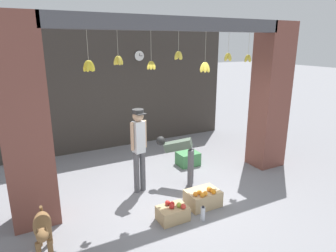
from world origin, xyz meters
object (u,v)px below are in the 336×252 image
(produce_box_green, at_px, (188,159))
(wall_clock, at_px, (139,56))
(shopkeeper, at_px, (139,144))
(worker_stooping, at_px, (181,154))
(water_bottle, at_px, (203,214))
(fruit_crate_oranges, at_px, (203,198))
(fruit_crate_apples, at_px, (173,213))
(dog, at_px, (43,228))

(produce_box_green, distance_m, wall_clock, 3.12)
(shopkeeper, relative_size, worker_stooping, 1.64)
(produce_box_green, xyz_separation_m, water_bottle, (-1.00, -2.10, -0.04))
(fruit_crate_oranges, height_order, produce_box_green, fruit_crate_oranges)
(fruit_crate_apples, distance_m, water_bottle, 0.50)
(dog, height_order, wall_clock, wall_clock)
(fruit_crate_apples, bearing_deg, worker_stooping, 54.27)
(produce_box_green, relative_size, wall_clock, 1.77)
(shopkeeper, bearing_deg, fruit_crate_apples, 85.54)
(worker_stooping, bearing_deg, shopkeeper, 121.81)
(dog, distance_m, fruit_crate_apples, 2.00)
(wall_clock, bearing_deg, fruit_crate_apples, -105.71)
(fruit_crate_apples, xyz_separation_m, water_bottle, (0.43, -0.24, -0.01))
(worker_stooping, height_order, produce_box_green, worker_stooping)
(shopkeeper, xyz_separation_m, fruit_crate_apples, (0.09, -1.19, -0.85))
(shopkeeper, height_order, worker_stooping, shopkeeper)
(water_bottle, height_order, wall_clock, wall_clock)
(dog, relative_size, produce_box_green, 1.74)
(dog, xyz_separation_m, water_bottle, (2.41, -0.30, -0.32))
(shopkeeper, relative_size, wall_clock, 5.92)
(water_bottle, bearing_deg, shopkeeper, 110.02)
(worker_stooping, height_order, fruit_crate_apples, worker_stooping)
(fruit_crate_apples, bearing_deg, produce_box_green, 52.21)
(fruit_crate_oranges, bearing_deg, worker_stooping, 85.19)
(shopkeeper, distance_m, water_bottle, 1.75)
(fruit_crate_apples, bearing_deg, shopkeeper, 94.21)
(dog, relative_size, fruit_crate_apples, 1.77)
(shopkeeper, relative_size, fruit_crate_apples, 3.39)
(worker_stooping, distance_m, wall_clock, 3.37)
(worker_stooping, distance_m, fruit_crate_oranges, 1.08)
(shopkeeper, height_order, produce_box_green, shopkeeper)
(dog, xyz_separation_m, wall_clock, (3.08, 3.84, 2.05))
(produce_box_green, relative_size, water_bottle, 1.92)
(worker_stooping, relative_size, produce_box_green, 2.03)
(shopkeeper, height_order, fruit_crate_apples, shopkeeper)
(dog, xyz_separation_m, worker_stooping, (2.76, 1.02, 0.23))
(fruit_crate_oranges, relative_size, wall_clock, 2.10)
(worker_stooping, bearing_deg, dog, 149.27)
(dog, relative_size, wall_clock, 3.09)
(fruit_crate_oranges, relative_size, produce_box_green, 1.18)
(dog, height_order, fruit_crate_oranges, dog)
(dog, bearing_deg, shopkeeper, 125.73)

